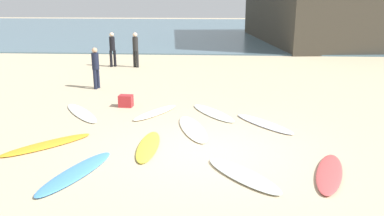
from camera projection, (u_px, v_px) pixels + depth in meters
The scene contains 16 objects.
ground_plane at pixel (208, 151), 9.20m from camera, with size 120.00×120.00×0.00m, color #C6B28E.
ocean_water at pixel (217, 29), 43.37m from camera, with size 120.00×40.00×0.08m, color slate.
surfboard_0 at pixel (155, 112), 12.12m from camera, with size 0.49×2.03×0.08m, color silver.
surfboard_1 at pixel (243, 175), 7.84m from camera, with size 0.56×2.02×0.09m, color white.
surfboard_2 at pixel (264, 124), 11.06m from camera, with size 0.50×2.21×0.07m, color silver.
surfboard_3 at pixel (148, 146), 9.39m from camera, with size 0.50×2.06×0.08m, color yellow.
surfboard_4 at pixel (329, 173), 7.94m from camera, with size 0.50×2.06×0.09m, color #D34E4D.
surfboard_5 at pixel (76, 172), 7.97m from camera, with size 0.53×2.30×0.08m, color #4890DA.
surfboard_6 at pixel (81, 113), 12.11m from camera, with size 0.50×2.46×0.06m, color silver.
surfboard_7 at pixel (47, 145), 9.50m from camera, with size 0.50×2.27×0.06m, color gold.
surfboard_8 at pixel (193, 128), 10.66m from camera, with size 0.60×2.34×0.06m, color silver.
surfboard_9 at pixel (213, 113), 12.09m from camera, with size 0.57×2.21×0.06m, color white.
beachgoer_near at pixel (96, 66), 15.20m from camera, with size 0.34×0.34×1.63m.
beachgoer_mid at pixel (135, 48), 19.86m from camera, with size 0.38×0.38×1.78m.
beachgoer_far at pixel (112, 48), 20.01m from camera, with size 0.38×0.38×1.77m.
beach_cooler at pixel (126, 101), 12.84m from camera, with size 0.44×0.33×0.39m, color #B2282D.
Camera 1 is at (0.20, -8.56, 3.52)m, focal length 36.24 mm.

